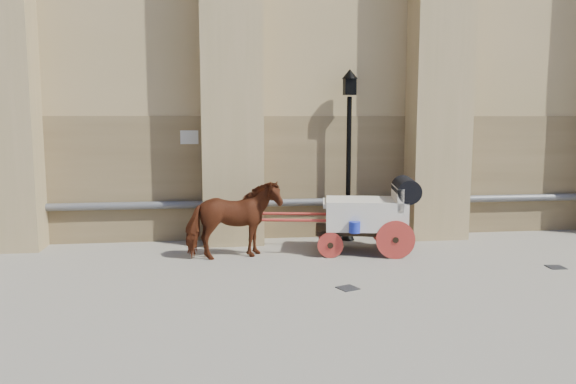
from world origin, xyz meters
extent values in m
plane|color=gray|center=(0.00, 0.00, 0.00)|extent=(90.00, 90.00, 0.00)
cube|color=olive|center=(2.00, 4.15, 1.50)|extent=(44.00, 0.35, 3.00)
cylinder|color=#59595B|center=(2.00, 3.88, 0.90)|extent=(42.00, 0.18, 0.18)
cube|color=beige|center=(-2.00, 3.97, 2.50)|extent=(0.42, 0.04, 0.32)
imported|color=#5B2611|center=(-1.05, 2.09, 0.82)|extent=(2.09, 1.26, 1.65)
cube|color=black|center=(1.77, 2.28, 0.50)|extent=(2.14, 1.28, 0.11)
cube|color=beige|center=(1.85, 2.27, 0.87)|extent=(1.92, 1.45, 0.64)
cube|color=beige|center=(2.53, 2.13, 1.23)|extent=(0.36, 1.14, 0.50)
cube|color=beige|center=(1.10, 2.42, 1.09)|extent=(0.51, 1.05, 0.09)
cylinder|color=black|center=(2.70, 2.10, 1.41)|extent=(0.72, 1.22, 0.51)
cylinder|color=#B42F26|center=(2.33, 1.60, 0.41)|extent=(0.81, 0.21, 0.82)
cylinder|color=#B42F26|center=(2.55, 2.70, 0.41)|extent=(0.81, 0.21, 0.82)
cylinder|color=#B42F26|center=(0.99, 1.86, 0.27)|extent=(0.55, 0.16, 0.55)
cylinder|color=#B42F26|center=(1.21, 2.97, 0.27)|extent=(0.55, 0.16, 0.55)
cylinder|color=#B42F26|center=(0.21, 2.17, 0.77)|extent=(2.16, 0.49, 0.06)
cylinder|color=#B42F26|center=(0.37, 2.98, 0.77)|extent=(2.16, 0.49, 0.06)
cylinder|color=#1B2DB4|center=(1.46, 1.69, 0.68)|extent=(0.24, 0.24, 0.24)
cylinder|color=black|center=(1.78, 3.57, 1.73)|extent=(0.12, 0.12, 3.45)
cone|color=black|center=(1.78, 3.57, 0.17)|extent=(0.35, 0.35, 0.35)
cube|color=black|center=(1.78, 3.57, 3.69)|extent=(0.27, 0.27, 0.40)
cone|color=black|center=(1.78, 3.57, 3.98)|extent=(0.38, 0.38, 0.23)
cube|color=black|center=(0.84, -0.30, 0.01)|extent=(0.42, 0.42, 0.01)
cube|color=black|center=(5.28, 0.50, 0.01)|extent=(0.34, 0.34, 0.01)
camera|label=1|loc=(-1.45, -9.56, 2.95)|focal=35.00mm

